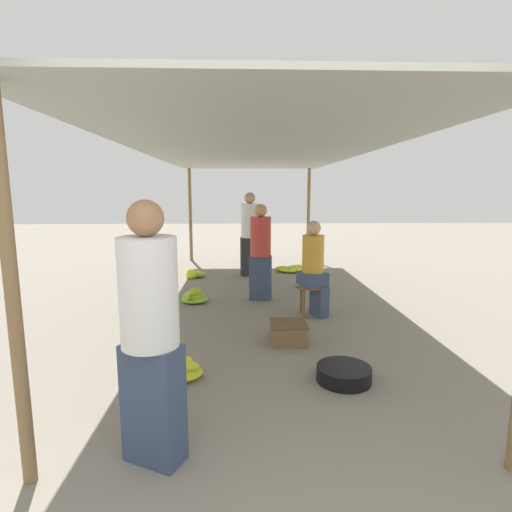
% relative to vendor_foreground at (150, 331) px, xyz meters
% --- Properties ---
extents(canopy_post_front_left, '(0.08, 0.08, 2.32)m').
position_rel_vendor_foreground_xyz_m(canopy_post_front_left, '(-0.72, -0.18, 0.28)').
color(canopy_post_front_left, olive).
rests_on(canopy_post_front_left, ground).
extents(canopy_post_back_left, '(0.08, 0.08, 2.32)m').
position_rel_vendor_foreground_xyz_m(canopy_post_back_left, '(-0.72, 7.74, 0.28)').
color(canopy_post_back_left, olive).
rests_on(canopy_post_back_left, ground).
extents(canopy_post_back_right, '(0.08, 0.08, 2.32)m').
position_rel_vendor_foreground_xyz_m(canopy_post_back_right, '(2.28, 7.74, 0.28)').
color(canopy_post_back_right, olive).
rests_on(canopy_post_back_right, ground).
extents(canopy_tarp, '(3.40, 8.32, 0.04)m').
position_rel_vendor_foreground_xyz_m(canopy_tarp, '(0.78, 3.78, 1.46)').
color(canopy_tarp, '#9EA399').
rests_on(canopy_tarp, canopy_post_front_left).
extents(vendor_foreground, '(0.48, 0.48, 1.69)m').
position_rel_vendor_foreground_xyz_m(vendor_foreground, '(0.00, 0.00, 0.00)').
color(vendor_foreground, '#384766').
rests_on(vendor_foreground, ground).
extents(stool, '(0.34, 0.34, 0.44)m').
position_rel_vendor_foreground_xyz_m(stool, '(1.56, 3.03, -0.52)').
color(stool, brown).
rests_on(stool, ground).
extents(vendor_seated, '(0.44, 0.44, 1.34)m').
position_rel_vendor_foreground_xyz_m(vendor_seated, '(1.58, 3.03, -0.17)').
color(vendor_seated, '#384766').
rests_on(vendor_seated, ground).
extents(basin_black, '(0.50, 0.50, 0.14)m').
position_rel_vendor_foreground_xyz_m(basin_black, '(1.51, 1.04, -0.81)').
color(basin_black, black).
rests_on(basin_black, ground).
extents(banana_pile_left_0, '(0.43, 0.44, 0.22)m').
position_rel_vendor_foreground_xyz_m(banana_pile_left_0, '(-0.02, 1.14, -0.80)').
color(banana_pile_left_0, '#C1D12A').
rests_on(banana_pile_left_0, ground).
extents(banana_pile_left_1, '(0.47, 0.45, 0.15)m').
position_rel_vendor_foreground_xyz_m(banana_pile_left_1, '(-0.40, 5.63, -0.81)').
color(banana_pile_left_1, yellow).
rests_on(banana_pile_left_1, ground).
extents(banana_pile_left_2, '(0.41, 0.39, 0.24)m').
position_rel_vendor_foreground_xyz_m(banana_pile_left_2, '(-0.19, 3.74, -0.79)').
color(banana_pile_left_2, '#B5CD2C').
rests_on(banana_pile_left_2, ground).
extents(banana_pile_right_0, '(0.68, 0.53, 0.14)m').
position_rel_vendor_foreground_xyz_m(banana_pile_right_0, '(1.64, 6.16, -0.82)').
color(banana_pile_right_0, '#99C131').
rests_on(banana_pile_right_0, ground).
extents(banana_pile_right_1, '(0.52, 0.53, 0.25)m').
position_rel_vendor_foreground_xyz_m(banana_pile_right_1, '(1.81, 4.71, -0.79)').
color(banana_pile_right_1, '#7AB536').
rests_on(banana_pile_right_1, ground).
extents(crate_near, '(0.42, 0.42, 0.24)m').
position_rel_vendor_foreground_xyz_m(crate_near, '(1.11, 2.02, -0.76)').
color(crate_near, brown).
rests_on(crate_near, ground).
extents(shopper_walking_mid, '(0.41, 0.41, 1.72)m').
position_rel_vendor_foreground_xyz_m(shopper_walking_mid, '(0.74, 5.81, 0.01)').
color(shopper_walking_mid, '#2D2D33').
rests_on(shopper_walking_mid, ground).
extents(shopper_walking_far, '(0.38, 0.38, 1.55)m').
position_rel_vendor_foreground_xyz_m(shopper_walking_far, '(0.87, 3.90, -0.08)').
color(shopper_walking_far, '#384766').
rests_on(shopper_walking_far, ground).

